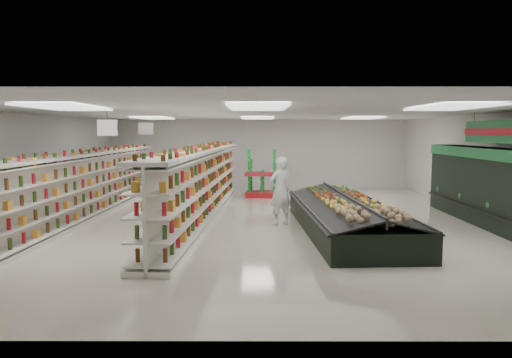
{
  "coord_description": "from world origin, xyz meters",
  "views": [
    {
      "loc": [
        -0.01,
        -13.56,
        2.67
      ],
      "look_at": [
        -0.05,
        0.22,
        1.22
      ],
      "focal_mm": 32.0,
      "sensor_mm": 36.0,
      "label": 1
    }
  ],
  "objects_px": {
    "gondola_center": "(202,186)",
    "produce_island": "(347,215)",
    "shopper_main": "(280,191)",
    "soda_endcap": "(262,176)",
    "gondola_left": "(90,187)",
    "shopper_background": "(180,177)"
  },
  "relations": [
    {
      "from": "gondola_left",
      "to": "shopper_background",
      "type": "bearing_deg",
      "value": 53.72
    },
    {
      "from": "produce_island",
      "to": "shopper_main",
      "type": "xyz_separation_m",
      "value": [
        -1.72,
        0.88,
        0.53
      ]
    },
    {
      "from": "gondola_center",
      "to": "produce_island",
      "type": "bearing_deg",
      "value": -24.55
    },
    {
      "from": "gondola_center",
      "to": "shopper_background",
      "type": "relative_size",
      "value": 6.45
    },
    {
      "from": "gondola_center",
      "to": "shopper_background",
      "type": "bearing_deg",
      "value": 114.82
    },
    {
      "from": "produce_island",
      "to": "shopper_main",
      "type": "height_order",
      "value": "shopper_main"
    },
    {
      "from": "gondola_left",
      "to": "gondola_center",
      "type": "distance_m",
      "value": 3.57
    },
    {
      "from": "shopper_main",
      "to": "shopper_background",
      "type": "bearing_deg",
      "value": -81.83
    },
    {
      "from": "shopper_main",
      "to": "soda_endcap",
      "type": "bearing_deg",
      "value": -116.97
    },
    {
      "from": "gondola_left",
      "to": "shopper_main",
      "type": "bearing_deg",
      "value": -11.0
    },
    {
      "from": "gondola_left",
      "to": "shopper_background",
      "type": "distance_m",
      "value": 3.78
    },
    {
      "from": "gondola_center",
      "to": "gondola_left",
      "type": "bearing_deg",
      "value": -178.77
    },
    {
      "from": "produce_island",
      "to": "soda_endcap",
      "type": "distance_m",
      "value": 6.78
    },
    {
      "from": "gondola_left",
      "to": "gondola_center",
      "type": "bearing_deg",
      "value": 0.18
    },
    {
      "from": "gondola_left",
      "to": "shopper_main",
      "type": "distance_m",
      "value": 6.09
    },
    {
      "from": "shopper_main",
      "to": "shopper_background",
      "type": "height_order",
      "value": "shopper_main"
    },
    {
      "from": "shopper_main",
      "to": "gondola_center",
      "type": "bearing_deg",
      "value": -59.48
    },
    {
      "from": "gondola_left",
      "to": "produce_island",
      "type": "relative_size",
      "value": 1.76
    },
    {
      "from": "gondola_left",
      "to": "produce_island",
      "type": "bearing_deg",
      "value": -14.38
    },
    {
      "from": "gondola_left",
      "to": "soda_endcap",
      "type": "distance_m",
      "value": 6.9
    },
    {
      "from": "gondola_center",
      "to": "shopper_background",
      "type": "distance_m",
      "value": 3.31
    },
    {
      "from": "gondola_center",
      "to": "produce_island",
      "type": "height_order",
      "value": "gondola_center"
    }
  ]
}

